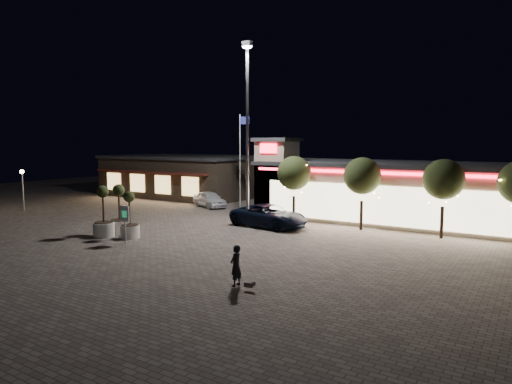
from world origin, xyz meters
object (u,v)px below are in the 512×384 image
Objects in this scene: white_sedan at (210,199)px; valet_sign at (125,217)px; planter_mid at (104,221)px; planter_left at (120,218)px; pickup_truck at (269,216)px; pedestrian at (236,266)px.

valet_sign is at bearing -134.62° from white_sedan.
planter_mid is (2.31, -13.47, 0.26)m from white_sedan.
planter_left is (2.47, -12.36, 0.26)m from white_sedan.
pedestrian is (5.39, -11.74, 0.07)m from pickup_truck.
white_sedan is at bearing 66.80° from pickup_truck.
pedestrian is 10.10m from valet_sign.
planter_mid reaches higher than valet_sign.
white_sedan is 1.33× the size of planter_left.
pickup_truck is 2.51× the size of valet_sign.
pedestrian is 0.76× the size of valet_sign.
valet_sign is at bearing -14.95° from planter_mid.
planter_left is at bearing -110.66° from pedestrian.
pickup_truck reaches higher than white_sedan.
pedestrian is at bearing -21.16° from planter_left.
planter_left is at bearing 82.08° from planter_mid.
pickup_truck is 1.75× the size of planter_mid.
planter_mid reaches higher than white_sedan.
pedestrian is 13.08m from planter_left.
pedestrian is 0.53× the size of planter_mid.
pickup_truck is 1.32× the size of white_sedan.
pedestrian is 12.87m from planter_mid.
valet_sign is (-9.65, 2.90, 0.70)m from pedestrian.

